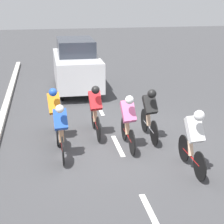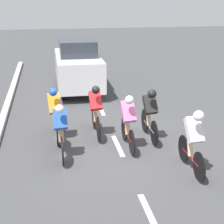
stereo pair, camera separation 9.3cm
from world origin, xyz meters
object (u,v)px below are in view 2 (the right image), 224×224
cyclist_red (96,109)px  support_car (78,65)px  cyclist_black (150,112)px  cyclist_blue (61,129)px  cyclist_orange (55,112)px  cyclist_pink (128,120)px  cyclist_white (193,138)px

cyclist_red → support_car: (0.08, -5.00, 0.25)m
cyclist_black → cyclist_red: (1.40, -0.55, -0.01)m
cyclist_blue → support_car: support_car is taller
cyclist_blue → cyclist_orange: size_ratio=0.99×
cyclist_black → support_car: size_ratio=0.43×
cyclist_black → cyclist_pink: bearing=34.7°
cyclist_orange → cyclist_red: (-1.11, -0.10, -0.01)m
cyclist_orange → cyclist_black: cyclist_orange is taller
cyclist_blue → cyclist_pink: 1.73m
cyclist_orange → cyclist_black: (-2.52, 0.45, -0.00)m
cyclist_black → cyclist_pink: size_ratio=1.04×
cyclist_orange → cyclist_pink: cyclist_orange is taller
cyclist_black → support_car: 5.75m
cyclist_red → support_car: 5.01m
cyclist_blue → support_car: 6.38m
cyclist_red → cyclist_white: (-1.83, 2.59, 0.04)m
cyclist_blue → cyclist_white: (-2.85, 1.28, 0.09)m
cyclist_blue → cyclist_red: size_ratio=0.94×
cyclist_white → cyclist_orange: bearing=-40.1°
cyclist_orange → support_car: (-1.04, -5.10, 0.24)m
cyclist_orange → cyclist_black: 2.56m
cyclist_blue → cyclist_pink: (-1.71, -0.26, 0.05)m
cyclist_black → cyclist_white: (-0.43, 2.03, 0.04)m
cyclist_white → support_car: size_ratio=0.41×
cyclist_blue → cyclist_pink: cyclist_pink is taller
cyclist_white → support_car: (1.91, -7.59, 0.21)m
cyclist_red → cyclist_pink: 1.25m
cyclist_red → cyclist_orange: bearing=5.1°
cyclist_black → cyclist_pink: cyclist_pink is taller
cyclist_orange → cyclist_red: 1.12m
cyclist_orange → cyclist_red: cyclist_orange is taller
cyclist_blue → cyclist_pink: bearing=-171.3°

